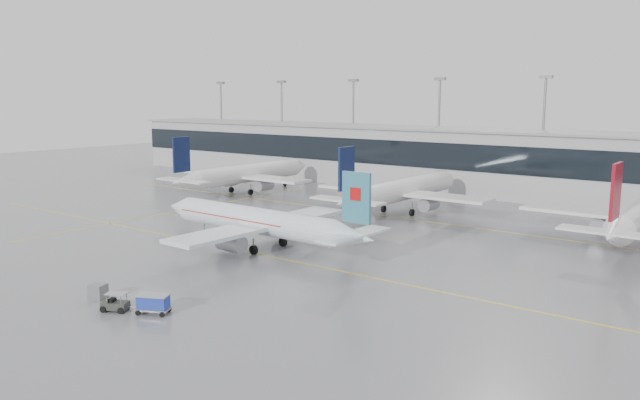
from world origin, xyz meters
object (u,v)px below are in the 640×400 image
Objects in this scene: air_canada_jet at (261,222)px; baggage_cart at (153,302)px; baggage_tug at (115,305)px; gse_unit at (98,292)px.

baggage_cart is at bearing 111.70° from air_canada_jet.
baggage_cart is at bearing 0.00° from baggage_tug.
baggage_cart is at bearing -12.71° from gse_unit.
gse_unit is (1.08, -23.58, -2.65)m from air_canada_jet.
baggage_cart reaches higher than baggage_tug.
baggage_cart is (3.22, 1.60, 0.42)m from baggage_tug.
baggage_tug is (5.21, -24.59, -2.77)m from air_canada_jet.
baggage_cart is 2.24× the size of gse_unit.
baggage_tug is at bearing 103.51° from air_canada_jet.
baggage_tug is at bearing -180.00° from baggage_cart.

